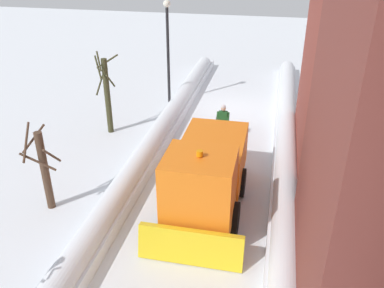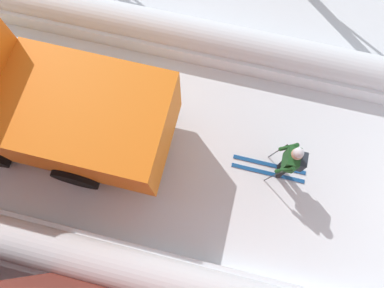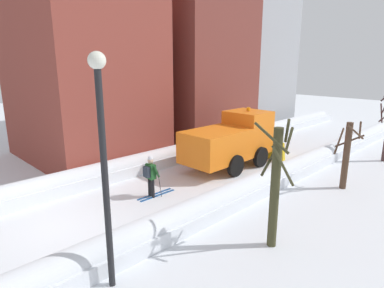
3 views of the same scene
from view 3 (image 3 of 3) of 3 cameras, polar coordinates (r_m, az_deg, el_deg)
name	(u,v)px [view 3 (image 3 of 3)]	position (r m, az deg, el deg)	size (l,w,h in m)	color
ground_plane	(237,166)	(18.16, 7.96, -3.79)	(80.00, 80.00, 0.00)	white
snowbank_left	(199,149)	(19.90, 1.21, -0.80)	(1.10, 36.00, 0.98)	white
snowbank_right	(287,172)	(16.51, 16.23, -4.68)	(1.10, 36.00, 0.93)	white
building_brick_near	(80,43)	(20.13, -19.04, 16.37)	(8.56, 6.51, 13.17)	brown
building_brick_mid	(185,70)	(24.78, -1.31, 12.83)	(8.85, 6.73, 9.94)	brown
building_concrete_far	(249,9)	(30.91, 9.93, 22.18)	(6.74, 6.54, 19.92)	#9EA0A5
plow_truck	(232,140)	(17.64, 7.02, 0.69)	(3.20, 5.98, 3.12)	orange
skier	(151,174)	(13.75, -7.24, -5.31)	(0.62, 1.80, 1.81)	black
traffic_light_pole	(104,119)	(16.43, -15.12, 4.33)	(0.28, 0.42, 4.10)	black
street_lamp	(103,149)	(7.76, -15.32, -0.85)	(0.40, 0.40, 5.80)	black
bare_tree_near	(275,184)	(10.06, 14.40, -6.87)	(1.15, 1.12, 4.07)	#3B3921
bare_tree_mid	(347,154)	(15.94, 25.47, -1.52)	(1.24, 1.41, 3.20)	#4B3526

